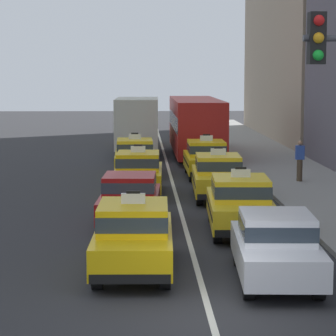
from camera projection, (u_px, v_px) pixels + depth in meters
ground_plane at (211, 318)px, 14.88m from camera, size 160.00×160.00×0.00m
lane_stripe_left_right at (171, 178)px, 34.71m from camera, size 0.14×80.00×0.01m
sidewalk_curb at (320, 193)px, 29.94m from camera, size 4.00×90.00×0.15m
taxi_left_nearest at (134, 235)px, 18.25m from camera, size 1.93×4.60×1.96m
sedan_left_second at (130, 198)px, 23.93m from camera, size 1.98×4.39×1.58m
taxi_left_third at (138, 172)px, 29.79m from camera, size 1.95×4.61×1.96m
taxi_left_fourth at (135, 156)px, 35.52m from camera, size 1.87×4.58×1.96m
box_truck_left_fifth at (137, 124)px, 43.57m from camera, size 2.41×7.01×3.27m
taxi_left_sixth at (139, 131)px, 50.42m from camera, size 1.87×4.58×1.96m
sedan_right_nearest at (276, 245)px, 17.39m from camera, size 1.98×4.39×1.58m
taxi_right_second at (240, 203)px, 22.78m from camera, size 2.01×4.63×1.96m
taxi_right_third at (218, 175)px, 28.84m from camera, size 1.96×4.62×1.96m
taxi_right_fourth at (206, 158)px, 34.73m from camera, size 1.82×4.56×1.96m
bus_right_fifth at (196, 124)px, 43.32m from camera, size 2.55×11.21×3.22m
pedestrian_near_crosswalk at (300, 161)px, 32.48m from camera, size 0.36×0.24×1.71m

